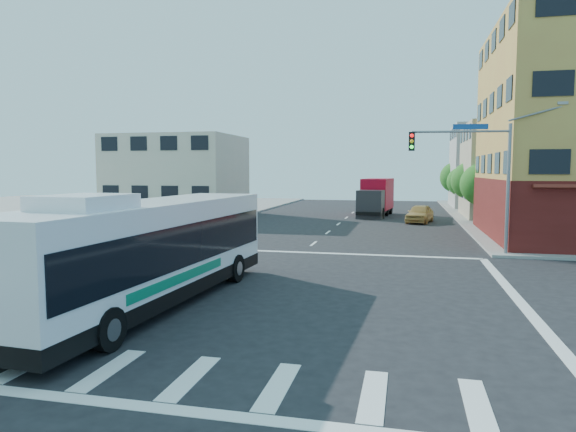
# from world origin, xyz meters

# --- Properties ---
(ground) EXTENTS (120.00, 120.00, 0.00)m
(ground) POSITION_xyz_m (0.00, 0.00, 0.00)
(ground) COLOR black
(ground) RESTS_ON ground
(sidewalk_nw) EXTENTS (50.00, 50.00, 0.15)m
(sidewalk_nw) POSITION_xyz_m (-35.00, 35.00, 0.07)
(sidewalk_nw) COLOR gray
(sidewalk_nw) RESTS_ON ground
(building_east_near) EXTENTS (12.06, 10.06, 9.00)m
(building_east_near) POSITION_xyz_m (16.98, 33.98, 4.51)
(building_east_near) COLOR tan
(building_east_near) RESTS_ON ground
(building_east_far) EXTENTS (12.06, 10.06, 10.00)m
(building_east_far) POSITION_xyz_m (16.98, 47.98, 5.01)
(building_east_far) COLOR #A0A19C
(building_east_far) RESTS_ON ground
(building_west) EXTENTS (12.06, 10.06, 8.00)m
(building_west) POSITION_xyz_m (-17.02, 29.98, 4.01)
(building_west) COLOR #C0B89F
(building_west) RESTS_ON ground
(signal_mast_ne) EXTENTS (7.91, 1.13, 8.07)m
(signal_mast_ne) POSITION_xyz_m (9.08, 10.62, 4.98)
(signal_mast_ne) COLOR slate
(signal_mast_ne) RESTS_ON ground
(street_tree_a) EXTENTS (3.60, 3.60, 5.53)m
(street_tree_a) POSITION_xyz_m (11.90, 27.92, 3.59)
(street_tree_a) COLOR #362113
(street_tree_a) RESTS_ON ground
(street_tree_b) EXTENTS (3.80, 3.80, 5.79)m
(street_tree_b) POSITION_xyz_m (11.90, 35.92, 3.75)
(street_tree_b) COLOR #362113
(street_tree_b) RESTS_ON ground
(street_tree_c) EXTENTS (3.40, 3.40, 5.29)m
(street_tree_c) POSITION_xyz_m (11.90, 43.92, 3.46)
(street_tree_c) COLOR #362113
(street_tree_c) RESTS_ON ground
(street_tree_d) EXTENTS (4.00, 4.00, 6.03)m
(street_tree_d) POSITION_xyz_m (11.90, 51.92, 3.88)
(street_tree_d) COLOR #362113
(street_tree_d) RESTS_ON ground
(transit_bus) EXTENTS (3.62, 13.33, 3.90)m
(transit_bus) POSITION_xyz_m (-2.72, -2.67, 1.91)
(transit_bus) COLOR black
(transit_bus) RESTS_ON ground
(box_truck) EXTENTS (3.28, 8.45, 3.71)m
(box_truck) POSITION_xyz_m (2.62, 33.55, 1.80)
(box_truck) COLOR #252429
(box_truck) RESTS_ON ground
(parked_car) EXTENTS (2.81, 4.93, 1.58)m
(parked_car) POSITION_xyz_m (6.75, 27.85, 0.79)
(parked_car) COLOR tan
(parked_car) RESTS_ON ground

